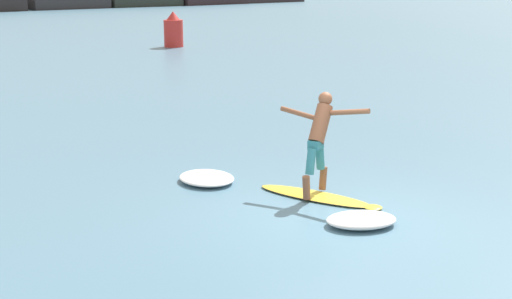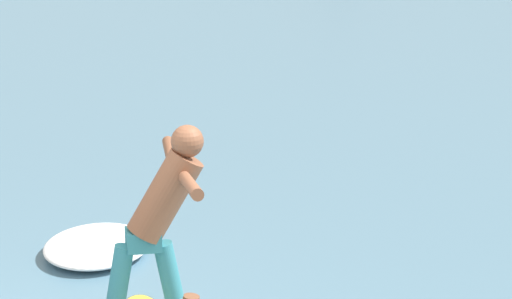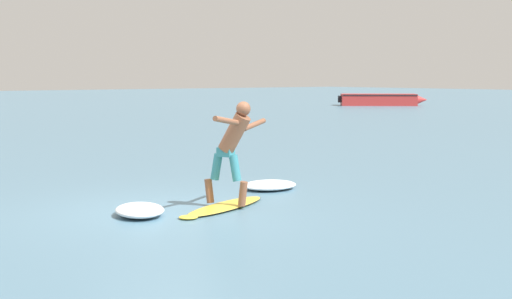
# 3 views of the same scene
# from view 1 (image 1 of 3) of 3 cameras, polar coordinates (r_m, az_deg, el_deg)

# --- Properties ---
(ground_plane) EXTENTS (200.00, 200.00, 0.00)m
(ground_plane) POSITION_cam_1_polar(r_m,az_deg,el_deg) (11.84, 6.37, -5.26)
(ground_plane) COLOR slate
(rock_jetty_breakwater) EXTENTS (65.53, 4.90, 5.23)m
(rock_jetty_breakwater) POSITION_cam_1_polar(r_m,az_deg,el_deg) (73.45, -18.11, 11.06)
(rock_jetty_breakwater) COLOR #2D262A
(rock_jetty_breakwater) RESTS_ON ground
(surfboard) EXTENTS (1.38, 2.38, 0.19)m
(surfboard) POSITION_cam_1_polar(r_m,az_deg,el_deg) (12.69, 4.87, -3.74)
(surfboard) COLOR yellow
(surfboard) RESTS_ON ground
(surfer) EXTENTS (1.08, 1.60, 1.79)m
(surfer) POSITION_cam_1_polar(r_m,az_deg,el_deg) (12.53, 5.11, 1.26)
(surfer) COLOR brown
(surfer) RESTS_ON surfboard
(channel_marker_buoy) EXTENTS (0.98, 0.98, 1.81)m
(channel_marker_buoy) POSITION_cam_1_polar(r_m,az_deg,el_deg) (37.21, -6.62, 9.40)
(channel_marker_buoy) COLOR red
(channel_marker_buoy) RESTS_ON ground
(wave_foam_at_tail) EXTENTS (1.06, 1.23, 0.16)m
(wave_foam_at_tail) POSITION_cam_1_polar(r_m,az_deg,el_deg) (13.57, -3.97, -2.28)
(wave_foam_at_tail) COLOR white
(wave_foam_at_tail) RESTS_ON ground
(wave_foam_at_nose) EXTENTS (1.35, 1.17, 0.19)m
(wave_foam_at_nose) POSITION_cam_1_polar(r_m,az_deg,el_deg) (11.41, 8.42, -5.59)
(wave_foam_at_nose) COLOR white
(wave_foam_at_nose) RESTS_ON ground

